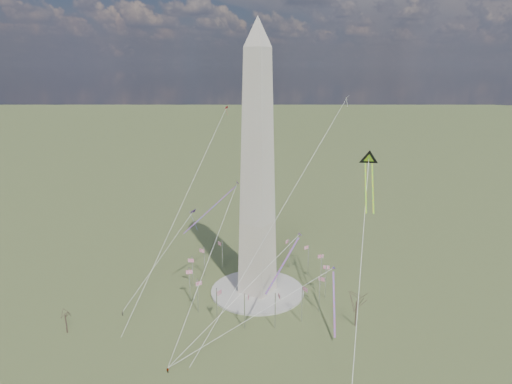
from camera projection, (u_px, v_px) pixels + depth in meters
The scene contains 15 objects.
ground at pixel (257, 292), 176.98m from camera, with size 2000.00×2000.00×0.00m, color #425329.
plaza at pixel (257, 291), 176.87m from camera, with size 36.00×36.00×0.80m, color #A6A498.
washington_monument at pixel (258, 172), 164.04m from camera, with size 15.56×15.56×100.00m.
flagpole_ring at pixel (257, 275), 175.02m from camera, with size 54.40×54.40×13.00m.
tree_near at pixel (357, 300), 151.49m from camera, with size 7.84×7.84×13.71m.
tree_far at pixel (65, 314), 148.11m from camera, with size 5.66×5.66×9.90m.
person_west at pixel (123, 313), 160.00m from camera, with size 0.83×0.64×1.70m, color gray.
person_centre at pixel (168, 370), 130.35m from camera, with size 0.95×0.39×1.61m, color gray.
kite_delta_black at pixel (369, 162), 151.15m from camera, with size 12.21×20.27×16.68m.
kite_diamond_purple at pixel (193, 214), 191.32m from camera, with size 2.17×3.28×9.88m.
kite_streamer_left at pixel (288, 255), 144.81m from camera, with size 2.26×20.38×13.99m.
kite_streamer_mid at pixel (220, 200), 168.25m from camera, with size 10.30×22.57×16.36m.
kite_streamer_right at pixel (334, 291), 155.78m from camera, with size 10.76×20.39×15.13m.
kite_small_red at pixel (226, 109), 211.90m from camera, with size 1.37×2.05×4.38m.
kite_small_white at pixel (347, 99), 184.33m from camera, with size 1.24×1.89×4.64m.
Camera 1 is at (84.67, -135.69, 85.14)m, focal length 32.00 mm.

